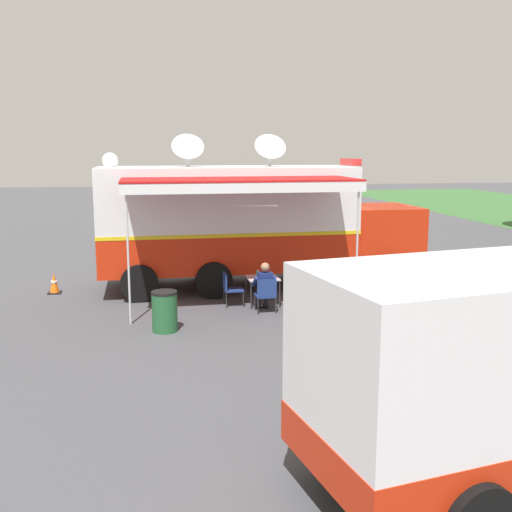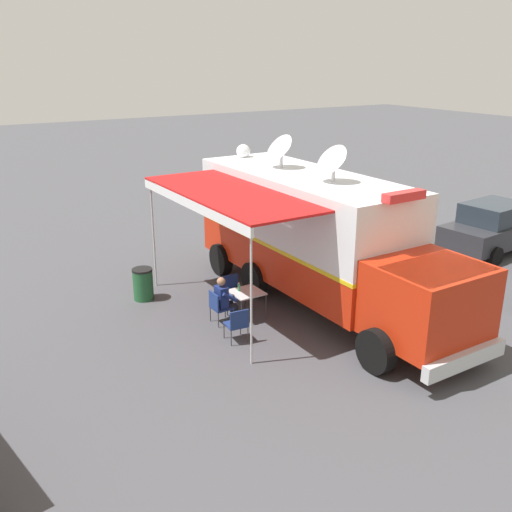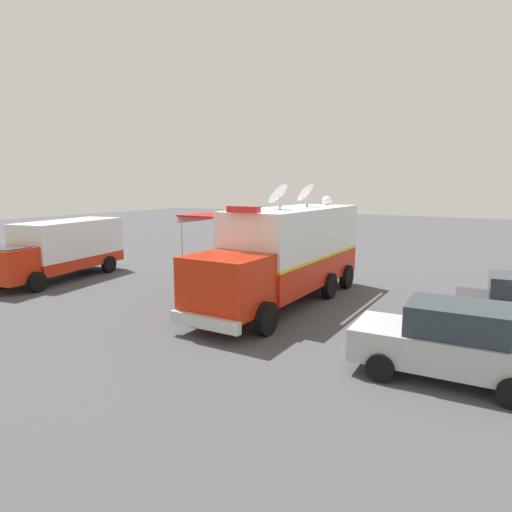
{
  "view_description": "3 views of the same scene",
  "coord_description": "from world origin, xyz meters",
  "px_view_note": "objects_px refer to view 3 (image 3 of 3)",
  "views": [
    {
      "loc": [
        17.1,
        -2.08,
        3.99
      ],
      "look_at": [
        2.03,
        0.51,
        1.26
      ],
      "focal_mm": 42.18,
      "sensor_mm": 36.0,
      "label": 1
    },
    {
      "loc": [
        9.06,
        12.61,
        6.54
      ],
      "look_at": [
        1.09,
        -0.7,
        1.11
      ],
      "focal_mm": 40.33,
      "sensor_mm": 36.0,
      "label": 2
    },
    {
      "loc": [
        -7.65,
        15.12,
        4.37
      ],
      "look_at": [
        1.7,
        0.13,
        1.51
      ],
      "focal_mm": 30.84,
      "sensor_mm": 36.0,
      "label": 3
    }
  ],
  "objects_px": {
    "folding_chair_beside_table": "(251,277)",
    "traffic_cone": "(341,270)",
    "support_truck": "(62,249)",
    "water_bottle": "(238,272)",
    "folding_table": "(239,277)",
    "car_behind_truck": "(451,341)",
    "seated_responder": "(228,276)",
    "folding_chair_at_table": "(224,278)",
    "trash_bin": "(236,268)",
    "folding_chair_spare_by_truck": "(205,283)",
    "command_truck": "(285,251)"
  },
  "relations": [
    {
      "from": "folding_table",
      "to": "car_behind_truck",
      "type": "distance_m",
      "value": 9.49
    },
    {
      "from": "folding_chair_spare_by_truck",
      "to": "seated_responder",
      "type": "xyz_separation_m",
      "value": [
        -0.26,
        -1.15,
        0.14
      ]
    },
    {
      "from": "folding_chair_beside_table",
      "to": "traffic_cone",
      "type": "xyz_separation_m",
      "value": [
        -2.2,
        -4.68,
        -0.23
      ]
    },
    {
      "from": "water_bottle",
      "to": "folding_chair_beside_table",
      "type": "bearing_deg",
      "value": -104.79
    },
    {
      "from": "folding_chair_at_table",
      "to": "car_behind_truck",
      "type": "height_order",
      "value": "car_behind_truck"
    },
    {
      "from": "seated_responder",
      "to": "trash_bin",
      "type": "distance_m",
      "value": 2.8
    },
    {
      "from": "seated_responder",
      "to": "car_behind_truck",
      "type": "xyz_separation_m",
      "value": [
        -9.17,
        4.16,
        0.23
      ]
    },
    {
      "from": "folding_table",
      "to": "trash_bin",
      "type": "height_order",
      "value": "trash_bin"
    },
    {
      "from": "command_truck",
      "to": "support_truck",
      "type": "distance_m",
      "value": 11.02
    },
    {
      "from": "seated_responder",
      "to": "folding_chair_beside_table",
      "type": "bearing_deg",
      "value": -129.99
    },
    {
      "from": "folding_chair_beside_table",
      "to": "support_truck",
      "type": "bearing_deg",
      "value": 18.19
    },
    {
      "from": "folding_table",
      "to": "trash_bin",
      "type": "relative_size",
      "value": 0.9
    },
    {
      "from": "folding_table",
      "to": "seated_responder",
      "type": "relative_size",
      "value": 0.65
    },
    {
      "from": "command_truck",
      "to": "car_behind_truck",
      "type": "bearing_deg",
      "value": 147.96
    },
    {
      "from": "support_truck",
      "to": "car_behind_truck",
      "type": "relative_size",
      "value": 1.64
    },
    {
      "from": "folding_chair_beside_table",
      "to": "trash_bin",
      "type": "bearing_deg",
      "value": -41.19
    },
    {
      "from": "support_truck",
      "to": "water_bottle",
      "type": "bearing_deg",
      "value": -165.76
    },
    {
      "from": "water_bottle",
      "to": "car_behind_truck",
      "type": "relative_size",
      "value": 0.05
    },
    {
      "from": "folding_chair_spare_by_truck",
      "to": "trash_bin",
      "type": "relative_size",
      "value": 0.96
    },
    {
      "from": "seated_responder",
      "to": "water_bottle",
      "type": "bearing_deg",
      "value": -169.57
    },
    {
      "from": "seated_responder",
      "to": "support_truck",
      "type": "bearing_deg",
      "value": 14.46
    },
    {
      "from": "seated_responder",
      "to": "trash_bin",
      "type": "xyz_separation_m",
      "value": [
        1.28,
        -2.48,
        -0.2
      ]
    },
    {
      "from": "folding_chair_beside_table",
      "to": "folding_chair_spare_by_truck",
      "type": "height_order",
      "value": "same"
    },
    {
      "from": "folding_table",
      "to": "traffic_cone",
      "type": "relative_size",
      "value": 1.4
    },
    {
      "from": "trash_bin",
      "to": "traffic_cone",
      "type": "bearing_deg",
      "value": -144.23
    },
    {
      "from": "water_bottle",
      "to": "folding_chair_at_table",
      "type": "distance_m",
      "value": 0.74
    },
    {
      "from": "folding_table",
      "to": "folding_chair_at_table",
      "type": "height_order",
      "value": "folding_chair_at_table"
    },
    {
      "from": "folding_chair_beside_table",
      "to": "support_truck",
      "type": "distance_m",
      "value": 9.21
    },
    {
      "from": "trash_bin",
      "to": "water_bottle",
      "type": "bearing_deg",
      "value": 126.26
    },
    {
      "from": "trash_bin",
      "to": "folding_table",
      "type": "bearing_deg",
      "value": 126.62
    },
    {
      "from": "folding_chair_at_table",
      "to": "folding_chair_spare_by_truck",
      "type": "height_order",
      "value": "same"
    },
    {
      "from": "folding_chair_at_table",
      "to": "folding_chair_spare_by_truck",
      "type": "bearing_deg",
      "value": 86.24
    },
    {
      "from": "support_truck",
      "to": "car_behind_truck",
      "type": "distance_m",
      "value": 17.35
    },
    {
      "from": "folding_table",
      "to": "traffic_cone",
      "type": "bearing_deg",
      "value": -112.1
    },
    {
      "from": "folding_chair_spare_by_truck",
      "to": "seated_responder",
      "type": "relative_size",
      "value": 0.7
    },
    {
      "from": "folding_chair_beside_table",
      "to": "folding_chair_spare_by_truck",
      "type": "xyz_separation_m",
      "value": [
        0.92,
        1.93,
        0.0
      ]
    },
    {
      "from": "traffic_cone",
      "to": "support_truck",
      "type": "xyz_separation_m",
      "value": [
        10.91,
        7.54,
        1.11
      ]
    },
    {
      "from": "folding_chair_at_table",
      "to": "seated_responder",
      "type": "height_order",
      "value": "seated_responder"
    },
    {
      "from": "water_bottle",
      "to": "traffic_cone",
      "type": "distance_m",
      "value": 5.91
    },
    {
      "from": "command_truck",
      "to": "traffic_cone",
      "type": "xyz_separation_m",
      "value": [
        -0.08,
        -5.63,
        -1.67
      ]
    },
    {
      "from": "folding_chair_spare_by_truck",
      "to": "support_truck",
      "type": "xyz_separation_m",
      "value": [
        7.79,
        0.93,
        0.87
      ]
    },
    {
      "from": "car_behind_truck",
      "to": "folding_chair_spare_by_truck",
      "type": "bearing_deg",
      "value": -17.69
    },
    {
      "from": "folding_chair_at_table",
      "to": "traffic_cone",
      "type": "relative_size",
      "value": 1.5
    },
    {
      "from": "seated_responder",
      "to": "folding_chair_spare_by_truck",
      "type": "bearing_deg",
      "value": 77.05
    },
    {
      "from": "traffic_cone",
      "to": "folding_table",
      "type": "bearing_deg",
      "value": 67.9
    },
    {
      "from": "support_truck",
      "to": "traffic_cone",
      "type": "bearing_deg",
      "value": -145.34
    },
    {
      "from": "command_truck",
      "to": "folding_table",
      "type": "relative_size",
      "value": 11.7
    },
    {
      "from": "traffic_cone",
      "to": "car_behind_truck",
      "type": "relative_size",
      "value": 0.13
    },
    {
      "from": "water_bottle",
      "to": "folding_chair_spare_by_truck",
      "type": "bearing_deg",
      "value": 59.16
    },
    {
      "from": "support_truck",
      "to": "car_behind_truck",
      "type": "xyz_separation_m",
      "value": [
        -17.22,
        2.08,
        -0.51
      ]
    }
  ]
}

